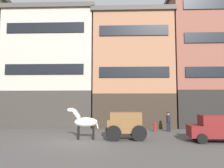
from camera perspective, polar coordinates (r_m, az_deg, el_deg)
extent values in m
plane|color=#4C4947|center=(15.72, -8.41, -14.80)|extent=(120.00, 120.00, 0.00)
cube|color=#38332D|center=(26.44, -15.56, -6.33)|extent=(9.97, 6.30, 3.94)
cube|color=#B7AD9E|center=(27.05, -15.25, 7.50)|extent=(9.97, 6.30, 9.00)
cube|color=#47423D|center=(28.43, -15.02, 16.90)|extent=(10.47, 6.80, 0.50)
cube|color=black|center=(23.65, -17.68, 3.79)|extent=(8.38, 0.12, 1.10)
cube|color=black|center=(24.71, -17.40, 14.16)|extent=(8.38, 0.12, 1.10)
cube|color=#33281E|center=(25.27, 5.49, -6.92)|extent=(8.64, 6.30, 3.62)
cube|color=#9E6B4C|center=(25.81, 5.37, 7.07)|extent=(8.64, 6.30, 8.87)
cube|color=#47423D|center=(27.17, 5.29, 16.78)|extent=(9.14, 6.80, 0.50)
cube|color=black|center=(22.27, 5.90, 3.20)|extent=(7.26, 0.12, 1.10)
cube|color=black|center=(23.31, 5.80, 14.05)|extent=(7.26, 0.12, 1.10)
cube|color=black|center=(27.48, 25.58, -5.91)|extent=(9.88, 6.30, 4.00)
cube|color=brown|center=(28.28, 25.02, 9.28)|extent=(9.88, 6.30, 10.83)
cube|color=#47423D|center=(30.13, 24.61, 19.81)|extent=(10.38, 6.80, 0.50)
cube|color=black|center=(26.64, 27.56, 18.46)|extent=(8.30, 0.12, 1.10)
cube|color=brown|center=(15.98, 3.59, -12.14)|extent=(2.79, 1.50, 0.36)
cube|color=brown|center=(15.91, 3.57, -9.53)|extent=(2.37, 1.28, 1.10)
cube|color=brown|center=(15.85, -0.62, -10.46)|extent=(0.48, 1.07, 0.50)
cylinder|color=black|center=(15.23, 0.42, -13.08)|extent=(1.10, 0.16, 1.10)
cylinder|color=black|center=(16.64, 0.17, -12.38)|extent=(1.10, 0.16, 1.10)
cylinder|color=black|center=(15.42, 7.29, -12.94)|extent=(1.10, 0.16, 1.10)
cylinder|color=black|center=(16.81, 6.46, -12.27)|extent=(1.10, 0.16, 1.10)
ellipsoid|color=beige|center=(16.11, -6.96, -10.10)|extent=(1.74, 0.73, 0.70)
cylinder|color=beige|center=(16.14, -9.52, -7.92)|extent=(0.69, 0.37, 0.76)
ellipsoid|color=beige|center=(16.18, -10.92, -6.83)|extent=(0.58, 0.28, 0.30)
cylinder|color=beige|center=(16.08, -4.04, -10.67)|extent=(0.27, 0.12, 0.65)
cylinder|color=black|center=(16.07, -9.04, -12.86)|extent=(0.14, 0.14, 0.95)
cylinder|color=black|center=(16.43, -8.89, -12.68)|extent=(0.14, 0.14, 0.95)
cylinder|color=black|center=(15.99, -5.02, -12.94)|extent=(0.14, 0.14, 0.95)
cylinder|color=black|center=(16.34, -4.96, -12.76)|extent=(0.14, 0.14, 0.95)
cube|color=maroon|center=(16.66, 26.09, -11.26)|extent=(3.80, 1.86, 0.80)
cube|color=maroon|center=(16.54, 25.50, -8.72)|extent=(1.90, 1.56, 0.70)
cylinder|color=black|center=(17.15, 21.30, -12.57)|extent=(0.67, 0.23, 0.66)
cylinder|color=black|center=(15.55, 22.96, -13.35)|extent=(0.67, 0.23, 0.66)
cylinder|color=black|center=(20.98, 14.59, -11.01)|extent=(0.16, 0.16, 0.85)
cylinder|color=black|center=(21.02, 15.13, -10.99)|extent=(0.16, 0.16, 0.85)
cylinder|color=black|center=(20.93, 14.81, -9.00)|extent=(0.51, 0.51, 0.62)
sphere|color=tan|center=(20.91, 14.79, -7.80)|extent=(0.22, 0.22, 0.22)
cylinder|color=black|center=(20.90, 14.78, -7.52)|extent=(0.28, 0.28, 0.02)
cylinder|color=black|center=(20.90, 14.78, -7.39)|extent=(0.18, 0.18, 0.09)
cylinder|color=maroon|center=(20.72, 11.42, -11.36)|extent=(0.24, 0.24, 0.70)
sphere|color=maroon|center=(20.68, 11.41, -10.34)|extent=(0.22, 0.22, 0.22)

